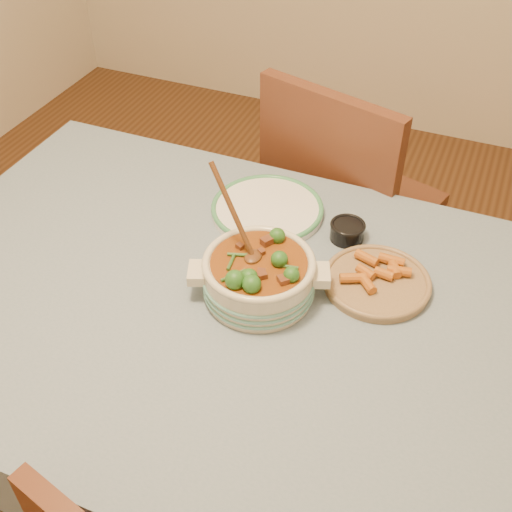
{
  "coord_description": "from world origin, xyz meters",
  "views": [
    {
      "loc": [
        0.41,
        -0.92,
        1.78
      ],
      "look_at": [
        -0.0,
        0.07,
        0.84
      ],
      "focal_mm": 45.0,
      "sensor_mm": 36.0,
      "label": 1
    }
  ],
  "objects": [
    {
      "name": "stew_casserole",
      "position": [
        0.02,
        0.04,
        0.82
      ],
      "size": [
        0.31,
        0.31,
        0.3
      ],
      "rotation": [
        0.0,
        0.0,
        0.37
      ],
      "color": "beige",
      "rests_on": "dining_table"
    },
    {
      "name": "dining_table",
      "position": [
        0.0,
        0.0,
        0.66
      ],
      "size": [
        1.68,
        1.08,
        0.76
      ],
      "color": "brown",
      "rests_on": "floor"
    },
    {
      "name": "floor",
      "position": [
        0.0,
        0.0,
        0.0
      ],
      "size": [
        4.5,
        4.5,
        0.0
      ],
      "primitive_type": "plane",
      "color": "#492815",
      "rests_on": "ground"
    },
    {
      "name": "fried_plate",
      "position": [
        0.26,
        0.17,
        0.77
      ],
      "size": [
        0.31,
        0.31,
        0.04
      ],
      "rotation": [
        0.0,
        0.0,
        0.34
      ],
      "color": "#967653",
      "rests_on": "dining_table"
    },
    {
      "name": "white_plate",
      "position": [
        -0.08,
        0.33,
        0.77
      ],
      "size": [
        0.34,
        0.34,
        0.03
      ],
      "rotation": [
        0.0,
        0.0,
        0.18
      ],
      "color": "white",
      "rests_on": "dining_table"
    },
    {
      "name": "chair_far",
      "position": [
        0.03,
        0.72,
        0.56
      ],
      "size": [
        0.57,
        0.57,
        0.98
      ],
      "rotation": [
        0.0,
        0.0,
        2.86
      ],
      "color": "brown",
      "rests_on": "floor"
    },
    {
      "name": "condiment_bowl",
      "position": [
        0.14,
        0.31,
        0.78
      ],
      "size": [
        0.11,
        0.11,
        0.05
      ],
      "rotation": [
        0.0,
        0.0,
        -0.43
      ],
      "color": "black",
      "rests_on": "dining_table"
    }
  ]
}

